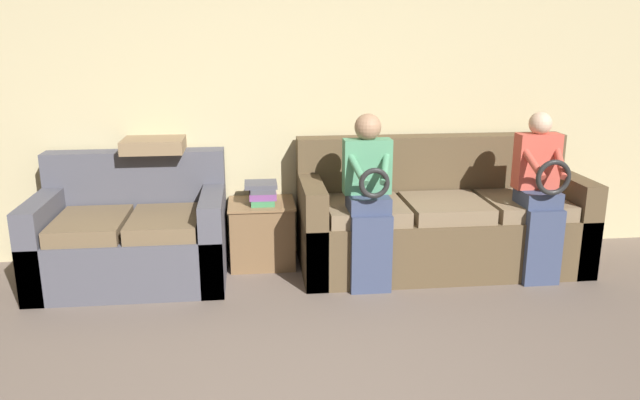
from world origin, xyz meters
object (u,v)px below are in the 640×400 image
side_shelf (262,232)px  couch_side (133,237)px  child_left_seated (369,194)px  book_stack (262,192)px  throw_pillow (155,144)px  couch_main (439,222)px  child_right_seated (540,190)px

side_shelf → couch_side: bearing=-169.3°
child_left_seated → side_shelf: bearing=145.0°
side_shelf → book_stack: 0.33m
side_shelf → throw_pillow: size_ratio=1.13×
side_shelf → book_stack: book_stack is taller
side_shelf → couch_main: bearing=-7.0°
throw_pillow → side_shelf: bearing=-9.1°
side_shelf → book_stack: (0.01, 0.00, 0.33)m
couch_side → side_shelf: size_ratio=2.64×
couch_side → child_left_seated: child_left_seated is taller
child_left_seated → side_shelf: size_ratio=2.42×
child_right_seated → book_stack: bearing=165.1°
side_shelf → child_right_seated: bearing=-14.8°
couch_side → book_stack: size_ratio=4.24×
couch_main → child_right_seated: (0.63, -0.36, 0.33)m
book_stack → couch_side: bearing=-169.3°
couch_main → couch_side: size_ratio=1.60×
side_shelf → book_stack: size_ratio=1.61×
child_left_seated → throw_pillow: size_ratio=2.72×
child_left_seated → throw_pillow: (-1.55, 0.65, 0.27)m
throw_pillow → couch_main: bearing=-7.8°
couch_main → throw_pillow: size_ratio=4.76×
couch_side → book_stack: (0.97, 0.18, 0.27)m
throw_pillow → child_left_seated: bearing=-22.9°
couch_main → child_left_seated: bearing=-150.7°
child_left_seated → throw_pillow: child_left_seated is taller
couch_side → throw_pillow: (0.16, 0.31, 0.64)m
couch_main → side_shelf: 1.39m
couch_main → throw_pillow: throw_pillow is taller
child_left_seated → child_right_seated: (1.26, -0.01, -0.01)m
couch_side → child_right_seated: bearing=-6.7°
couch_main → book_stack: 1.40m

